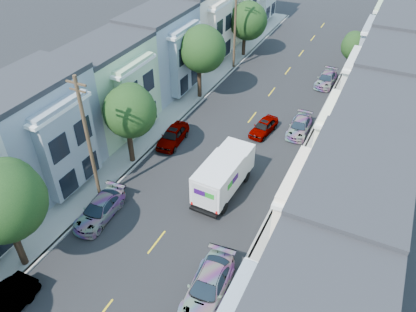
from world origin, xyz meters
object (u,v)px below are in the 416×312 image
(tree_far_r, at_px, (354,47))
(parked_right_b, at_px, (208,287))
(tree_d, at_px, (202,49))
(parked_right_d, at_px, (326,79))
(fedex_truck, at_px, (224,174))
(parked_left_c, at_px, (100,210))
(parked_left_d, at_px, (173,136))
(utility_pole_far, at_px, (235,26))
(tree_b, at_px, (3,202))
(tree_c, at_px, (129,111))
(parked_left_b, at_px, (0,309))
(utility_pole_near, at_px, (89,142))
(lead_sedan, at_px, (264,127))
(parked_right_c, at_px, (299,127))
(tree_e, at_px, (247,21))

(tree_far_r, xyz_separation_m, parked_right_b, (-1.99, -32.80, -3.25))
(tree_d, relative_size, parked_right_d, 1.81)
(fedex_truck, bearing_deg, parked_right_b, -69.07)
(parked_left_c, xyz_separation_m, parked_left_d, (0.00, 10.46, 0.03))
(utility_pole_far, bearing_deg, tree_far_r, 11.50)
(tree_b, xyz_separation_m, tree_c, (-0.00, 12.02, -0.55))
(tree_far_r, distance_m, parked_right_d, 4.52)
(tree_d, distance_m, fedex_truck, 15.57)
(parked_right_b, bearing_deg, tree_far_r, 81.87)
(fedex_truck, height_order, parked_left_b, fedex_truck)
(tree_far_r, height_order, utility_pole_near, utility_pole_near)
(parked_left_b, bearing_deg, tree_b, 111.30)
(parked_left_c, bearing_deg, lead_sedan, 62.56)
(tree_d, distance_m, utility_pole_near, 17.43)
(tree_c, distance_m, parked_right_d, 24.74)
(fedex_truck, distance_m, lead_sedan, 9.21)
(tree_far_r, bearing_deg, tree_d, -139.54)
(parked_right_b, bearing_deg, fedex_truck, 104.06)
(utility_pole_far, distance_m, parked_right_c, 16.04)
(fedex_truck, bearing_deg, parked_right_d, 84.34)
(tree_c, height_order, parked_left_c, tree_c)
(parked_right_b, bearing_deg, parked_left_b, -151.48)
(tree_b, relative_size, parked_left_c, 1.71)
(tree_d, distance_m, tree_e, 12.57)
(parked_left_d, bearing_deg, parked_right_b, -57.49)
(tree_b, bearing_deg, parked_left_d, 84.99)
(utility_pole_far, relative_size, parked_left_c, 2.16)
(lead_sedan, bearing_deg, tree_e, 124.72)
(utility_pole_far, xyz_separation_m, parked_left_c, (1.40, -27.70, -4.46))
(fedex_truck, bearing_deg, lead_sedan, 92.10)
(parked_left_d, relative_size, parked_right_d, 1.04)
(parked_right_d, bearing_deg, utility_pole_far, -176.11)
(tree_e, height_order, parked_right_c, tree_e)
(lead_sedan, height_order, parked_right_d, lead_sedan)
(tree_e, height_order, fedex_truck, tree_e)
(tree_e, bearing_deg, lead_sedan, -62.91)
(tree_c, xyz_separation_m, utility_pole_far, (0.00, 21.21, 0.14))
(parked_left_b, distance_m, parked_left_c, 8.82)
(utility_pole_near, distance_m, parked_left_d, 9.92)
(utility_pole_near, xyz_separation_m, parked_right_b, (11.20, -4.11, -4.39))
(utility_pole_near, relative_size, parked_right_c, 2.37)
(tree_far_r, relative_size, fedex_truck, 0.89)
(lead_sedan, bearing_deg, utility_pole_far, 131.80)
(parked_right_b, height_order, parked_right_d, parked_right_b)
(utility_pole_near, distance_m, parked_right_b, 12.71)
(lead_sedan, xyz_separation_m, parked_right_b, (2.98, -18.01, 0.11))
(tree_c, relative_size, parked_right_c, 1.70)
(tree_e, relative_size, parked_right_b, 1.37)
(fedex_truck, relative_size, parked_left_c, 1.36)
(tree_b, relative_size, lead_sedan, 1.98)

